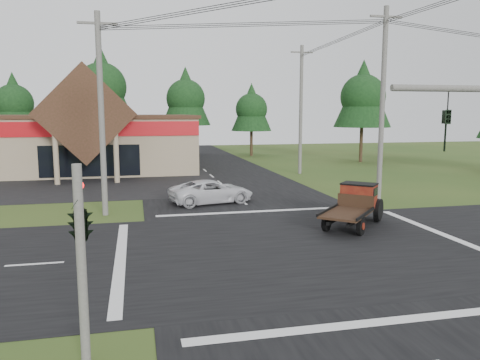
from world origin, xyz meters
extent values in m
plane|color=#2B4819|center=(0.00, 0.00, 0.00)|extent=(120.00, 120.00, 0.00)
cube|color=black|center=(0.00, 0.00, 0.01)|extent=(12.00, 120.00, 0.02)
cube|color=black|center=(0.00, 0.00, 0.01)|extent=(120.00, 12.00, 0.02)
cube|color=black|center=(-14.00, 19.00, 0.01)|extent=(28.00, 14.00, 0.02)
cube|color=#9B8869|center=(-16.00, 30.00, 2.50)|extent=(30.00, 15.00, 5.00)
cube|color=#372716|center=(-16.00, 30.00, 5.05)|extent=(30.40, 15.40, 0.30)
cube|color=maroon|center=(-16.00, 22.45, 4.10)|extent=(30.00, 0.12, 1.20)
cube|color=#372716|center=(-10.00, 21.50, 5.30)|extent=(7.78, 4.00, 7.78)
cylinder|color=#9B8869|center=(-12.20, 19.80, 2.00)|extent=(0.40, 0.40, 4.00)
cylinder|color=#9B8869|center=(-7.80, 19.80, 2.00)|extent=(0.40, 0.40, 4.00)
cube|color=black|center=(-10.00, 22.48, 1.50)|extent=(8.00, 0.08, 2.60)
imported|color=black|center=(1.00, -7.50, 5.00)|extent=(0.16, 0.20, 1.00)
cylinder|color=#595651|center=(-7.50, -7.50, 2.20)|extent=(0.20, 0.20, 4.40)
imported|color=black|center=(-7.50, -7.30, 3.70)|extent=(0.53, 2.48, 1.00)
sphere|color=#FF0C0C|center=(-7.50, -7.15, 3.90)|extent=(0.18, 0.18, 0.18)
cylinder|color=#595651|center=(-8.00, 8.00, 5.25)|extent=(0.30, 0.30, 10.50)
cube|color=#595651|center=(-8.00, 8.00, 9.90)|extent=(2.00, 0.12, 0.12)
cylinder|color=#595651|center=(8.00, 8.00, 5.75)|extent=(0.30, 0.30, 11.50)
cube|color=#595651|center=(8.00, 8.00, 10.90)|extent=(2.00, 0.12, 0.12)
cylinder|color=#595651|center=(8.00, 22.00, 5.60)|extent=(0.30, 0.30, 11.20)
cube|color=#595651|center=(8.00, 22.00, 10.60)|extent=(2.00, 0.12, 0.12)
cylinder|color=#332316|center=(-20.00, 42.00, 1.75)|extent=(0.36, 0.36, 3.50)
cone|color=black|center=(-20.00, 42.00, 6.80)|extent=(5.60, 5.60, 6.60)
sphere|color=black|center=(-20.00, 42.00, 6.50)|extent=(4.40, 4.40, 4.40)
cylinder|color=#332316|center=(-10.00, 41.00, 2.27)|extent=(0.36, 0.36, 4.55)
cone|color=black|center=(-10.00, 41.00, 8.84)|extent=(7.28, 7.28, 8.58)
sphere|color=black|center=(-10.00, 41.00, 8.45)|extent=(5.72, 5.72, 5.72)
cylinder|color=#332316|center=(0.00, 42.00, 1.92)|extent=(0.36, 0.36, 3.85)
cone|color=black|center=(0.00, 42.00, 7.48)|extent=(6.16, 6.16, 7.26)
sphere|color=black|center=(0.00, 42.00, 7.15)|extent=(4.84, 4.84, 4.84)
cylinder|color=#332316|center=(8.00, 40.00, 1.57)|extent=(0.36, 0.36, 3.15)
cone|color=black|center=(8.00, 40.00, 6.12)|extent=(5.04, 5.04, 5.94)
sphere|color=black|center=(8.00, 40.00, 5.85)|extent=(3.96, 3.96, 3.96)
cylinder|color=#332316|center=(18.00, 30.00, 1.92)|extent=(0.36, 0.36, 3.85)
cone|color=black|center=(18.00, 30.00, 7.48)|extent=(6.16, 6.16, 7.26)
sphere|color=black|center=(18.00, 30.00, 7.15)|extent=(4.84, 4.84, 4.84)
imported|color=silver|center=(-1.92, 10.09, 0.70)|extent=(5.45, 3.38, 1.41)
camera|label=1|loc=(-6.31, -17.44, 5.43)|focal=35.00mm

